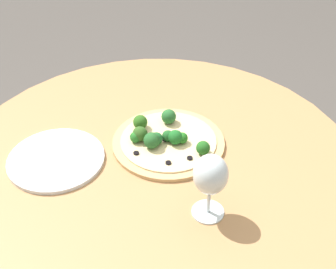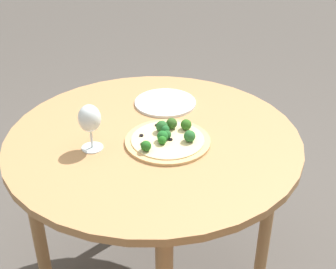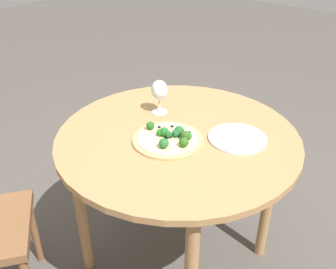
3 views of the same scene
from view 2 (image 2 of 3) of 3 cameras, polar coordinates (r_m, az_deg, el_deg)
name	(u,v)px [view 2 (image 2 of 3)]	position (r m, az deg, el deg)	size (l,w,h in m)	color
dining_table	(154,158)	(1.65, -1.77, -2.90)	(1.01, 1.01, 0.75)	#A87A4C
pizza	(168,138)	(1.56, 0.06, -0.40)	(0.29, 0.29, 0.05)	tan
wine_glass	(90,120)	(1.50, -9.53, 1.79)	(0.07, 0.07, 0.16)	silver
plate_near	(165,103)	(1.81, -0.33, 3.90)	(0.24, 0.24, 0.01)	silver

